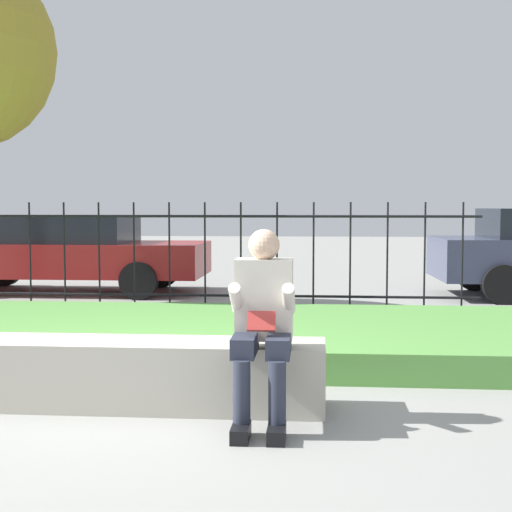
# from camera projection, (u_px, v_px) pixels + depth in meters

# --- Properties ---
(ground_plane) EXTENTS (60.00, 60.00, 0.00)m
(ground_plane) POSITION_uv_depth(u_px,v_px,m) (118.00, 407.00, 5.09)
(ground_plane) COLOR gray
(stone_bench) EXTENTS (2.74, 0.51, 0.48)m
(stone_bench) POSITION_uv_depth(u_px,v_px,m) (132.00, 377.00, 5.07)
(stone_bench) COLOR #B7B2A3
(stone_bench) RESTS_ON ground_plane
(person_seated_reader) EXTENTS (0.42, 0.73, 1.28)m
(person_seated_reader) POSITION_uv_depth(u_px,v_px,m) (263.00, 317.00, 4.67)
(person_seated_reader) COLOR black
(person_seated_reader) RESTS_ON ground_plane
(grass_berm) EXTENTS (8.91, 2.89, 0.27)m
(grass_berm) POSITION_uv_depth(u_px,v_px,m) (176.00, 335.00, 7.22)
(grass_berm) COLOR #569342
(grass_berm) RESTS_ON ground_plane
(iron_fence) EXTENTS (6.91, 0.03, 1.49)m
(iron_fence) POSITION_uv_depth(u_px,v_px,m) (205.00, 258.00, 9.09)
(iron_fence) COLOR black
(iron_fence) RESTS_ON ground_plane
(car_parked_left) EXTENTS (4.68, 1.92, 1.27)m
(car_parked_left) POSITION_uv_depth(u_px,v_px,m) (63.00, 251.00, 11.92)
(car_parked_left) COLOR maroon
(car_parked_left) RESTS_ON ground_plane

